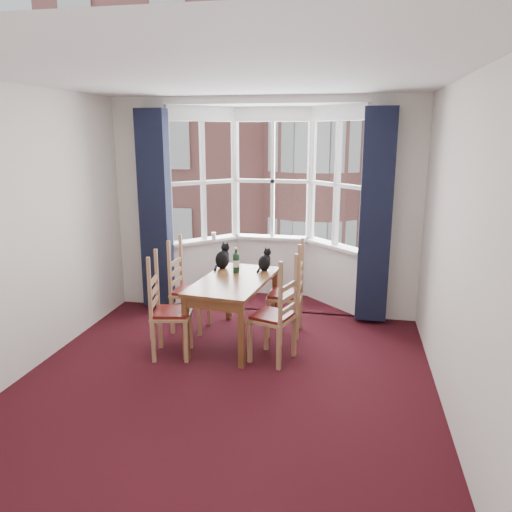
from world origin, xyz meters
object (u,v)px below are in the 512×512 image
(dining_table, at_px, (234,287))
(chair_left_near, at_px, (163,314))
(chair_right_near, at_px, (280,319))
(cat_right, at_px, (265,262))
(cat_left, at_px, (223,258))
(candle_tall, at_px, (214,236))
(wine_bottle, at_px, (236,262))
(chair_right_far, at_px, (293,296))
(chair_left_far, at_px, (183,292))

(dining_table, height_order, chair_left_near, chair_left_near)
(dining_table, distance_m, chair_left_near, 0.85)
(chair_right_near, height_order, cat_right, cat_right)
(cat_left, xyz_separation_m, candle_tall, (-0.39, 1.00, 0.06))
(wine_bottle, xyz_separation_m, candle_tall, (-0.60, 1.18, 0.05))
(chair_right_far, xyz_separation_m, candle_tall, (-1.27, 1.11, 0.45))
(chair_left_near, height_order, cat_left, cat_left)
(chair_right_near, relative_size, wine_bottle, 3.08)
(chair_right_far, bearing_deg, cat_right, 165.03)
(chair_left_far, xyz_separation_m, chair_right_far, (1.32, 0.10, 0.00))
(dining_table, distance_m, wine_bottle, 0.36)
(chair_right_far, distance_m, cat_left, 0.96)
(chair_right_far, distance_m, cat_right, 0.53)
(dining_table, xyz_separation_m, chair_left_far, (-0.69, 0.25, -0.17))
(chair_left_near, bearing_deg, cat_left, 66.94)
(chair_left_near, bearing_deg, candle_tall, 89.54)
(chair_left_far, height_order, chair_right_near, same)
(chair_left_far, xyz_separation_m, cat_left, (0.45, 0.20, 0.39))
(chair_right_far, bearing_deg, chair_left_near, -146.15)
(candle_tall, bearing_deg, cat_right, -47.90)
(chair_right_far, xyz_separation_m, wine_bottle, (-0.67, -0.07, 0.40))
(chair_right_far, relative_size, candle_tall, 8.72)
(candle_tall, bearing_deg, chair_right_near, -56.73)
(cat_right, bearing_deg, chair_left_near, -134.21)
(chair_right_near, xyz_separation_m, chair_right_far, (0.03, 0.77, 0.00))
(chair_left_near, distance_m, chair_left_far, 0.76)
(cat_left, bearing_deg, chair_right_near, -46.25)
(chair_left_near, distance_m, cat_left, 1.12)
(chair_right_near, xyz_separation_m, cat_left, (-0.84, 0.88, 0.39))
(wine_bottle, bearing_deg, chair_right_near, -48.14)
(dining_table, height_order, cat_right, cat_right)
(chair_right_far, xyz_separation_m, cat_left, (-0.87, 0.10, 0.39))
(chair_left_near, xyz_separation_m, cat_right, (0.93, 0.96, 0.38))
(dining_table, bearing_deg, candle_tall, 113.77)
(chair_right_near, height_order, candle_tall, candle_tall)
(chair_left_far, relative_size, cat_right, 3.29)
(cat_right, xyz_separation_m, wine_bottle, (-0.31, -0.16, 0.02))
(chair_left_far, bearing_deg, candle_tall, 87.44)
(dining_table, bearing_deg, chair_left_far, 160.50)
(chair_left_far, height_order, candle_tall, candle_tall)
(chair_left_far, bearing_deg, cat_right, 11.27)
(chair_right_far, distance_m, candle_tall, 1.74)
(chair_left_far, bearing_deg, chair_right_near, -27.70)
(cat_left, distance_m, wine_bottle, 0.27)
(cat_right, bearing_deg, chair_right_near, -69.78)
(wine_bottle, bearing_deg, dining_table, -82.50)
(chair_left_far, height_order, cat_left, cat_left)
(dining_table, distance_m, cat_right, 0.56)
(chair_left_near, xyz_separation_m, cat_left, (0.41, 0.96, 0.39))
(chair_left_near, relative_size, wine_bottle, 3.08)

